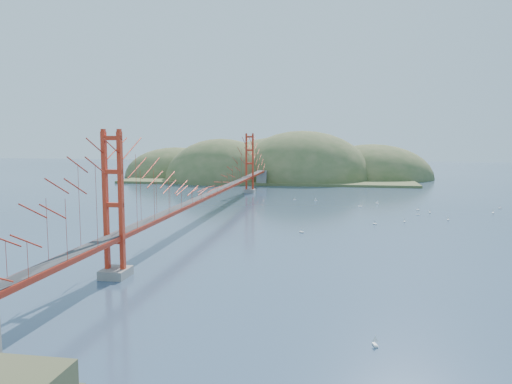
# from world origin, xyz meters

# --- Properties ---
(ground) EXTENTS (320.00, 320.00, 0.00)m
(ground) POSITION_xyz_m (0.00, 0.00, 0.00)
(ground) COLOR #2C3E58
(ground) RESTS_ON ground
(bridge) EXTENTS (2.20, 94.40, 12.00)m
(bridge) POSITION_xyz_m (0.00, 0.18, 7.01)
(bridge) COLOR gray
(bridge) RESTS_ON ground
(far_headlands) EXTENTS (84.00, 58.00, 25.00)m
(far_headlands) POSITION_xyz_m (2.21, 68.52, 0.00)
(far_headlands) COLOR olive
(far_headlands) RESTS_ON ground
(sailboat_14) EXTENTS (0.54, 0.56, 0.63)m
(sailboat_14) POSITION_xyz_m (31.78, 2.51, 0.14)
(sailboat_14) COLOR white
(sailboat_14) RESTS_ON ground
(sailboat_12) EXTENTS (0.52, 0.47, 0.59)m
(sailboat_12) POSITION_xyz_m (9.75, 20.58, 0.14)
(sailboat_12) COLOR white
(sailboat_12) RESTS_ON ground
(sailboat_1) EXTENTS (0.64, 0.64, 0.67)m
(sailboat_1) POSITION_xyz_m (21.95, -2.15, 0.15)
(sailboat_1) COLOR white
(sailboat_1) RESTS_ON ground
(sailboat_7) EXTENTS (0.61, 0.54, 0.69)m
(sailboat_7) POSITION_xyz_m (20.76, 13.49, 0.15)
(sailboat_7) COLOR white
(sailboat_7) RESTS_ON ground
(sailboat_0) EXTENTS (0.49, 0.53, 0.60)m
(sailboat_0) POSITION_xyz_m (25.89, 0.23, 0.14)
(sailboat_0) COLOR white
(sailboat_0) RESTS_ON ground
(sailboat_15) EXTENTS (0.66, 0.66, 0.70)m
(sailboat_15) POSITION_xyz_m (23.69, 17.85, 0.15)
(sailboat_15) COLOR white
(sailboat_15) RESTS_ON ground
(sailboat_8) EXTENTS (0.52, 0.46, 0.59)m
(sailboat_8) POSITION_xyz_m (28.52, 6.48, 0.14)
(sailboat_8) COLOR white
(sailboat_8) RESTS_ON ground
(sailboat_10) EXTENTS (0.51, 0.55, 0.62)m
(sailboat_10) POSITION_xyz_m (19.43, -40.00, 0.14)
(sailboat_10) COLOR white
(sailboat_10) RESTS_ON ground
(sailboat_17) EXTENTS (0.54, 0.49, 0.61)m
(sailboat_17) POSITION_xyz_m (41.98, 15.03, 0.14)
(sailboat_17) COLOR white
(sailboat_17) RESTS_ON ground
(sailboat_16) EXTENTS (0.56, 0.56, 0.59)m
(sailboat_16) POSITION_xyz_m (29.20, 11.11, 0.14)
(sailboat_16) COLOR white
(sailboat_16) RESTS_ON ground
(sailboat_5) EXTENTS (0.59, 0.63, 0.71)m
(sailboat_5) POSITION_xyz_m (39.46, 9.82, 0.15)
(sailboat_5) COLOR white
(sailboat_5) RESTS_ON ground
(sailboat_6) EXTENTS (0.70, 0.70, 0.73)m
(sailboat_6) POSITION_xyz_m (13.20, -9.24, 0.16)
(sailboat_6) COLOR white
(sailboat_6) RESTS_ON ground
(sailboat_4) EXTENTS (0.62, 0.63, 0.70)m
(sailboat_4) POSITION_xyz_m (30.52, 8.76, 0.15)
(sailboat_4) COLOR white
(sailboat_4) RESTS_ON ground
(sailboat_3) EXTENTS (0.55, 0.55, 0.61)m
(sailboat_3) POSITION_xyz_m (13.43, 19.90, 0.14)
(sailboat_3) COLOR white
(sailboat_3) RESTS_ON ground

